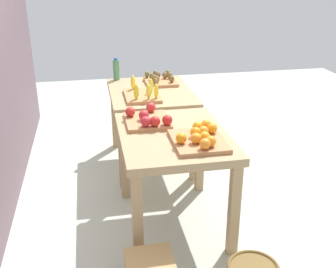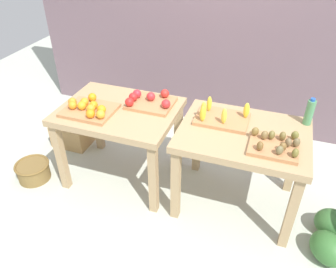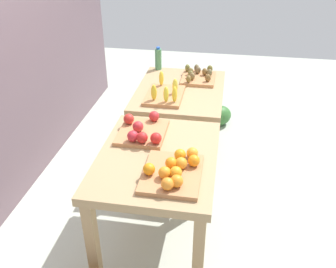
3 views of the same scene
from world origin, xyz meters
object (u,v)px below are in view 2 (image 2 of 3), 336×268
at_px(display_table_right, 242,144).
at_px(kiwi_bin, 276,144).
at_px(display_table_left, 120,120).
at_px(banana_crate, 221,117).
at_px(cardboard_produce_box, 72,134).
at_px(apple_bin, 149,101).
at_px(water_bottle, 310,112).
at_px(orange_bin, 89,108).
at_px(wicker_basket, 33,171).

xyz_separation_m(display_table_right, kiwi_bin, (0.25, -0.14, 0.15)).
distance_m(display_table_left, banana_crate, 0.92).
relative_size(display_table_right, cardboard_produce_box, 2.60).
bearing_deg(apple_bin, banana_crate, -4.36).
height_order(apple_bin, water_bottle, water_bottle).
relative_size(orange_bin, cardboard_produce_box, 1.12).
height_order(apple_bin, wicker_basket, apple_bin).
relative_size(orange_bin, apple_bin, 1.04).
distance_m(display_table_right, cardboard_produce_box, 2.01).
bearing_deg(water_bottle, wicker_basket, -165.06).
distance_m(orange_bin, water_bottle, 1.85).
xyz_separation_m(orange_bin, water_bottle, (1.80, 0.44, 0.07)).
relative_size(apple_bin, water_bottle, 1.82).
xyz_separation_m(display_table_left, apple_bin, (0.24, 0.16, 0.15)).
xyz_separation_m(apple_bin, water_bottle, (1.35, 0.14, 0.07)).
bearing_deg(kiwi_bin, apple_bin, 165.19).
height_order(apple_bin, banana_crate, banana_crate).
relative_size(orange_bin, banana_crate, 1.01).
distance_m(kiwi_bin, wicker_basket, 2.33).
bearing_deg(banana_crate, display_table_left, -173.27).
bearing_deg(display_table_right, wicker_basket, -169.85).
bearing_deg(display_table_right, cardboard_produce_box, 171.09).
bearing_deg(water_bottle, apple_bin, -174.12).
xyz_separation_m(display_table_right, water_bottle, (0.47, 0.30, 0.23)).
distance_m(display_table_right, apple_bin, 0.91).
bearing_deg(cardboard_produce_box, kiwi_bin, -11.55).
xyz_separation_m(apple_bin, banana_crate, (0.67, -0.05, -0.00)).
relative_size(orange_bin, kiwi_bin, 1.19).
relative_size(display_table_right, banana_crate, 2.36).
xyz_separation_m(display_table_left, wicker_basket, (-0.83, -0.35, -0.57)).
height_order(orange_bin, apple_bin, apple_bin).
bearing_deg(orange_bin, wicker_basket, -161.80).
height_order(display_table_right, wicker_basket, display_table_right).
relative_size(kiwi_bin, wicker_basket, 1.12).
distance_m(display_table_left, water_bottle, 1.63).
height_order(display_table_left, display_table_right, same).
relative_size(orange_bin, wicker_basket, 1.33).
xyz_separation_m(apple_bin, kiwi_bin, (1.14, -0.30, -0.00)).
height_order(display_table_right, water_bottle, water_bottle).
bearing_deg(orange_bin, display_table_left, 34.53).
height_order(display_table_left, orange_bin, orange_bin).
relative_size(banana_crate, kiwi_bin, 1.17).
height_order(display_table_left, wicker_basket, display_table_left).
relative_size(display_table_right, kiwi_bin, 2.77).
xyz_separation_m(banana_crate, water_bottle, (0.69, 0.19, 0.07)).
height_order(display_table_left, water_bottle, water_bottle).
distance_m(orange_bin, wicker_basket, 0.98).
distance_m(water_bottle, wicker_basket, 2.63).
height_order(display_table_right, banana_crate, banana_crate).
distance_m(wicker_basket, cardboard_produce_box, 0.65).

